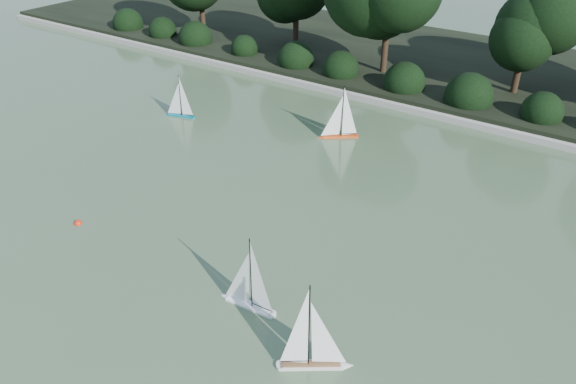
{
  "coord_description": "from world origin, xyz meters",
  "views": [
    {
      "loc": [
        4.43,
        -5.28,
        6.28
      ],
      "look_at": [
        -0.84,
        2.36,
        0.7
      ],
      "focal_mm": 35.0,
      "sensor_mm": 36.0,
      "label": 1
    }
  ],
  "objects_px": {
    "sailboat_orange": "(337,129)",
    "race_buoy": "(78,224)",
    "sailboat_white_b": "(318,354)",
    "sailboat_teal": "(178,109)",
    "sailboat_white_a": "(245,294)"
  },
  "relations": [
    {
      "from": "sailboat_white_b",
      "to": "sailboat_white_a",
      "type": "bearing_deg",
      "value": 165.52
    },
    {
      "from": "sailboat_teal",
      "to": "race_buoy",
      "type": "xyz_separation_m",
      "value": [
        2.14,
        -5.05,
        -0.2
      ]
    },
    {
      "from": "sailboat_white_a",
      "to": "race_buoy",
      "type": "height_order",
      "value": "sailboat_white_a"
    },
    {
      "from": "sailboat_white_b",
      "to": "sailboat_teal",
      "type": "distance_m",
      "value": 9.65
    },
    {
      "from": "sailboat_white_a",
      "to": "sailboat_teal",
      "type": "relative_size",
      "value": 1.12
    },
    {
      "from": "sailboat_white_a",
      "to": "race_buoy",
      "type": "distance_m",
      "value": 4.21
    },
    {
      "from": "sailboat_white_b",
      "to": "race_buoy",
      "type": "relative_size",
      "value": 9.68
    },
    {
      "from": "sailboat_white_b",
      "to": "sailboat_orange",
      "type": "distance_m",
      "value": 7.65
    },
    {
      "from": "sailboat_white_a",
      "to": "sailboat_teal",
      "type": "height_order",
      "value": "sailboat_white_a"
    },
    {
      "from": "sailboat_teal",
      "to": "race_buoy",
      "type": "distance_m",
      "value": 5.49
    },
    {
      "from": "sailboat_white_b",
      "to": "race_buoy",
      "type": "xyz_separation_m",
      "value": [
        -5.84,
        0.38,
        -0.24
      ]
    },
    {
      "from": "sailboat_white_a",
      "to": "sailboat_orange",
      "type": "relative_size",
      "value": 0.96
    },
    {
      "from": "sailboat_white_b",
      "to": "sailboat_orange",
      "type": "relative_size",
      "value": 1.01
    },
    {
      "from": "sailboat_orange",
      "to": "race_buoy",
      "type": "bearing_deg",
      "value": -109.16
    },
    {
      "from": "sailboat_white_b",
      "to": "sailboat_teal",
      "type": "height_order",
      "value": "sailboat_white_b"
    }
  ]
}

